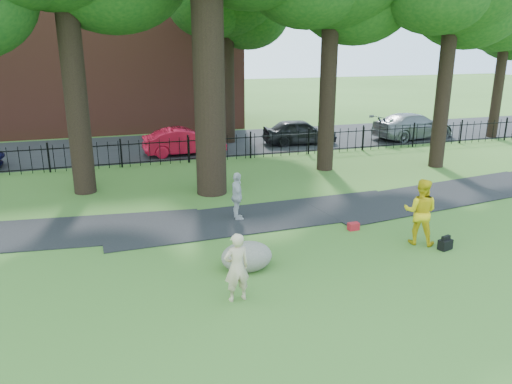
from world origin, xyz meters
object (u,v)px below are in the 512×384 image
object	(u,v)px
woman	(237,267)
boulder	(247,254)
man	(420,212)
red_sedan	(184,141)

from	to	relation	value
woman	boulder	distance (m)	1.63
man	woman	bearing A→B (deg)	53.90
red_sedan	woman	bearing A→B (deg)	172.96
man	red_sedan	distance (m)	13.86
woman	red_sedan	size ratio (longest dim) A/B	0.39
man	red_sedan	xyz separation A→B (m)	(-4.37, 13.15, -0.27)
woman	boulder	world-z (taller)	woman
woman	man	xyz separation A→B (m)	(5.67, 1.58, 0.15)
man	boulder	world-z (taller)	man
man	boulder	bearing A→B (deg)	39.87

